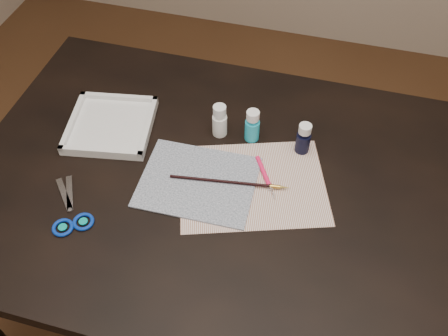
% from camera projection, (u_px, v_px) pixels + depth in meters
% --- Properties ---
extents(ground, '(3.50, 3.50, 0.02)m').
position_uv_depth(ground, '(224.00, 310.00, 1.82)').
color(ground, '#422614').
rests_on(ground, ground).
extents(table, '(1.30, 0.90, 0.75)m').
position_uv_depth(table, '(224.00, 257.00, 1.53)').
color(table, black).
rests_on(table, ground).
extents(paper, '(0.43, 0.37, 0.00)m').
position_uv_depth(paper, '(253.00, 184.00, 1.23)').
color(paper, white).
rests_on(paper, table).
extents(canvas, '(0.29, 0.23, 0.00)m').
position_uv_depth(canvas, '(198.00, 182.00, 1.23)').
color(canvas, '#111F31').
rests_on(canvas, paper).
extents(paint_bottle_white, '(0.05, 0.05, 0.10)m').
position_uv_depth(paint_bottle_white, '(220.00, 120.00, 1.31)').
color(paint_bottle_white, white).
rests_on(paint_bottle_white, table).
extents(paint_bottle_cyan, '(0.04, 0.04, 0.09)m').
position_uv_depth(paint_bottle_cyan, '(252.00, 125.00, 1.30)').
color(paint_bottle_cyan, '#1DA5C3').
rests_on(paint_bottle_cyan, table).
extents(paint_bottle_navy, '(0.05, 0.05, 0.09)m').
position_uv_depth(paint_bottle_navy, '(303.00, 138.00, 1.27)').
color(paint_bottle_navy, black).
rests_on(paint_bottle_navy, table).
extents(paintbrush, '(0.30, 0.05, 0.01)m').
position_uv_depth(paintbrush, '(230.00, 182.00, 1.23)').
color(paintbrush, black).
rests_on(paintbrush, canvas).
extents(craft_knife, '(0.08, 0.13, 0.01)m').
position_uv_depth(craft_knife, '(266.00, 178.00, 1.24)').
color(craft_knife, '#FF1A58').
rests_on(craft_knife, paper).
extents(scissors, '(0.20, 0.21, 0.01)m').
position_uv_depth(scissors, '(66.00, 205.00, 1.19)').
color(scissors, silver).
rests_on(scissors, table).
extents(palette_tray, '(0.26, 0.26, 0.03)m').
position_uv_depth(palette_tray, '(111.00, 125.00, 1.35)').
color(palette_tray, white).
rests_on(palette_tray, table).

